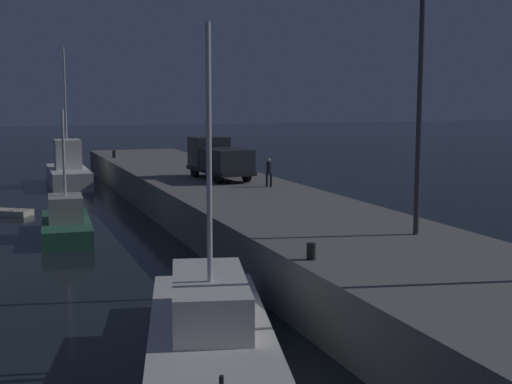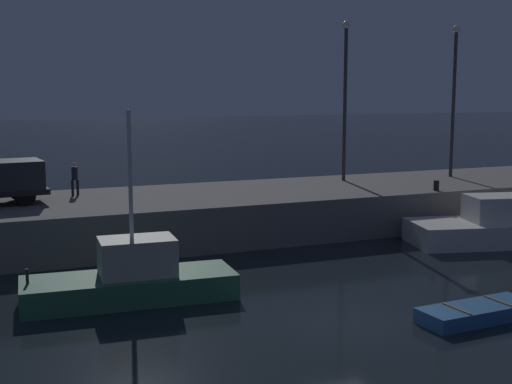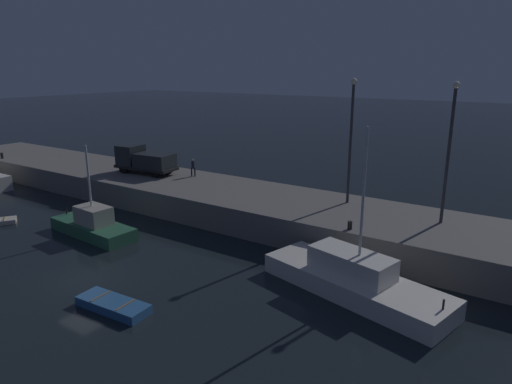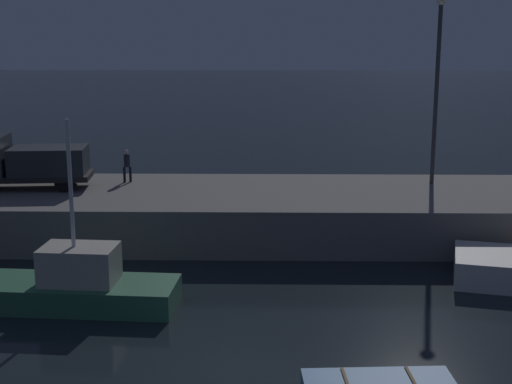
# 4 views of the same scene
# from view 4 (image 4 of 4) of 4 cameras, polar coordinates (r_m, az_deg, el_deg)

# --- Properties ---
(ground_plane) EXTENTS (320.00, 320.00, 0.00)m
(ground_plane) POSITION_cam_4_polar(r_m,az_deg,el_deg) (20.96, -2.26, -13.89)
(ground_plane) COLOR black
(pier_quay) EXTENTS (75.25, 8.13, 2.07)m
(pier_quay) POSITION_cam_4_polar(r_m,az_deg,el_deg) (33.91, -0.94, -1.62)
(pier_quay) COLOR slate
(pier_quay) RESTS_ON ground
(fishing_boat_orange) EXTENTS (7.31, 2.85, 6.50)m
(fishing_boat_orange) POSITION_cam_4_polar(r_m,az_deg,el_deg) (25.99, -14.00, -7.14)
(fishing_boat_orange) COLOR #2D6647
(fishing_boat_orange) RESTS_ON ground
(lamp_post_west) EXTENTS (0.44, 0.44, 8.82)m
(lamp_post_west) POSITION_cam_4_polar(r_m,az_deg,el_deg) (35.69, 14.00, 8.69)
(lamp_post_west) COLOR #38383D
(lamp_post_west) RESTS_ON pier_quay
(utility_truck) EXTENTS (6.12, 2.74, 2.52)m
(utility_truck) POSITION_cam_4_polar(r_m,az_deg,el_deg) (35.69, -17.84, 2.28)
(utility_truck) COLOR black
(utility_truck) RESTS_ON pier_quay
(dockworker) EXTENTS (0.40, 0.40, 1.60)m
(dockworker) POSITION_cam_4_polar(r_m,az_deg,el_deg) (36.01, -10.07, 2.19)
(dockworker) COLOR black
(dockworker) RESTS_ON pier_quay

